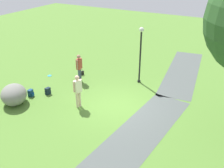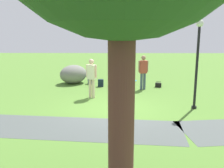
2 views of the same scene
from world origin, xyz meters
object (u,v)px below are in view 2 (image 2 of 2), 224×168
lawn_boulder (73,74)px  man_near_boulder (91,75)px  spare_backpack_on_lawn (101,83)px  handbag_on_grass (158,85)px  backpack_by_boulder (90,81)px  frisbee_on_grass (135,81)px  woman_with_handbag (143,70)px  lamp_post (198,55)px

lawn_boulder → man_near_boulder: bearing=112.9°
lawn_boulder → man_near_boulder: 3.49m
lawn_boulder → spare_backpack_on_lawn: size_ratio=5.22×
handbag_on_grass → spare_backpack_on_lawn: spare_backpack_on_lawn is taller
lawn_boulder → backpack_by_boulder: (-0.99, 0.18, -0.34)m
spare_backpack_on_lawn → frisbee_on_grass: size_ratio=1.56×
woman_with_handbag → handbag_on_grass: woman_with_handbag is taller
lamp_post → handbag_on_grass: lamp_post is taller
woman_with_handbag → backpack_by_boulder: bearing=-25.0°
handbag_on_grass → frisbee_on_grass: 2.10m
handbag_on_grass → lamp_post: bearing=102.0°
lamp_post → spare_backpack_on_lawn: 5.89m
lamp_post → handbag_on_grass: size_ratio=9.97×
woman_with_handbag → spare_backpack_on_lawn: 2.48m
woman_with_handbag → backpack_by_boulder: 3.27m
spare_backpack_on_lawn → woman_with_handbag: bearing=163.4°
woman_with_handbag → handbag_on_grass: 1.36m
woman_with_handbag → lawn_boulder: bearing=-21.4°
spare_backpack_on_lawn → frisbee_on_grass: (-1.98, -1.59, -0.18)m
lamp_post → lawn_boulder: bearing=-40.7°
man_near_boulder → handbag_on_grass: (-3.41, -2.16, -0.90)m
man_near_boulder → backpack_by_boulder: size_ratio=4.46×
lamp_post → backpack_by_boulder: (4.56, -4.60, -1.94)m
woman_with_handbag → spare_backpack_on_lawn: bearing=-16.6°
lawn_boulder → frisbee_on_grass: bearing=-168.3°
backpack_by_boulder → woman_with_handbag: bearing=155.0°
lamp_post → spare_backpack_on_lawn: lamp_post is taller
frisbee_on_grass → lamp_post: bearing=109.3°
lamp_post → frisbee_on_grass: size_ratio=13.45×
man_near_boulder → backpack_by_boulder: (0.35, -3.00, -0.85)m
lawn_boulder → spare_backpack_on_lawn: lawn_boulder is taller
backpack_by_boulder → frisbee_on_grass: bearing=-160.6°
woman_with_handbag → backpack_by_boulder: size_ratio=4.44×
handbag_on_grass → backpack_by_boulder: 3.85m
handbag_on_grass → backpack_by_boulder: backpack_by_boulder is taller
woman_with_handbag → handbag_on_grass: (-0.89, -0.50, -0.90)m
woman_with_handbag → man_near_boulder: (2.52, 1.67, 0.01)m
lawn_boulder → frisbee_on_grass: size_ratio=8.14×
lawn_boulder → spare_backpack_on_lawn: 1.86m
man_near_boulder → handbag_on_grass: 4.14m
backpack_by_boulder → man_near_boulder: bearing=96.6°
man_near_boulder → frisbee_on_grass: (-2.27, -3.92, -1.03)m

